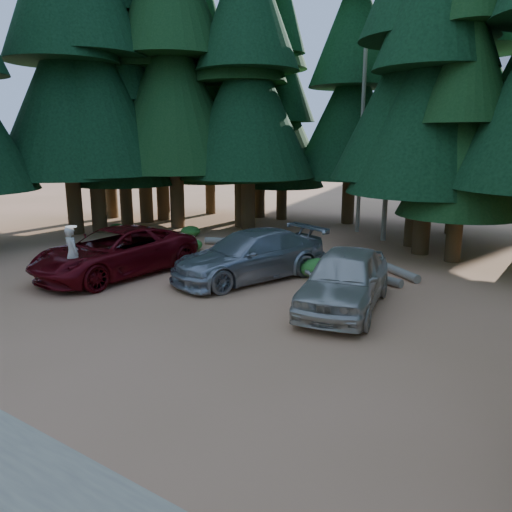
# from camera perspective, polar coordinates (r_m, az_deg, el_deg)

# --- Properties ---
(ground) EXTENTS (160.00, 160.00, 0.00)m
(ground) POSITION_cam_1_polar(r_m,az_deg,el_deg) (13.75, -10.76, -7.87)
(ground) COLOR #AA7448
(ground) RESTS_ON ground
(forest_belt_north) EXTENTS (36.00, 7.00, 22.00)m
(forest_belt_north) POSITION_cam_1_polar(r_m,az_deg,el_deg) (26.14, 13.04, 2.14)
(forest_belt_north) COLOR black
(forest_belt_north) RESTS_ON ground
(snag_front) EXTENTS (0.24, 0.24, 12.00)m
(snag_front) POSITION_cam_1_polar(r_m,az_deg,el_deg) (24.95, 15.12, 15.37)
(snag_front) COLOR gray
(snag_front) RESTS_ON ground
(snag_back) EXTENTS (0.20, 0.20, 10.00)m
(snag_back) POSITION_cam_1_polar(r_m,az_deg,el_deg) (27.05, 11.98, 13.22)
(snag_back) COLOR gray
(snag_back) RESTS_ON ground
(red_pickup) EXTENTS (3.27, 6.40, 1.73)m
(red_pickup) POSITION_cam_1_polar(r_m,az_deg,el_deg) (18.92, -15.75, 0.46)
(red_pickup) COLOR #5C070E
(red_pickup) RESTS_ON ground
(silver_minivan_center) EXTENTS (4.23, 6.36, 1.71)m
(silver_minivan_center) POSITION_cam_1_polar(r_m,az_deg,el_deg) (17.73, -0.72, 0.09)
(silver_minivan_center) COLOR #96999D
(silver_minivan_center) RESTS_ON ground
(silver_minivan_right) EXTENTS (3.15, 5.52, 1.77)m
(silver_minivan_right) POSITION_cam_1_polar(r_m,az_deg,el_deg) (14.88, 10.10, -2.60)
(silver_minivan_right) COLOR #BCB6A7
(silver_minivan_right) RESTS_ON ground
(frisbee_player) EXTENTS (0.70, 0.52, 1.77)m
(frisbee_player) POSITION_cam_1_polar(r_m,az_deg,el_deg) (17.45, -20.28, 0.35)
(frisbee_player) COLOR beige
(frisbee_player) RESTS_ON ground
(log_left) EXTENTS (4.41, 2.30, 0.34)m
(log_left) POSITION_cam_1_polar(r_m,az_deg,el_deg) (23.35, -0.21, 1.59)
(log_left) COLOR gray
(log_left) RESTS_ON ground
(log_mid) EXTENTS (3.22, 2.50, 0.31)m
(log_mid) POSITION_cam_1_polar(r_m,az_deg,el_deg) (19.60, 14.69, -1.18)
(log_mid) COLOR gray
(log_mid) RESTS_ON ground
(log_right) EXTENTS (4.61, 1.50, 0.30)m
(log_right) POSITION_cam_1_polar(r_m,az_deg,el_deg) (18.75, 10.30, -1.62)
(log_right) COLOR gray
(log_right) RESTS_ON ground
(shrub_far_left) EXTENTS (0.99, 0.99, 0.54)m
(shrub_far_left) POSITION_cam_1_polar(r_m,az_deg,el_deg) (25.76, -7.50, 2.82)
(shrub_far_left) COLOR #29661E
(shrub_far_left) RESTS_ON ground
(shrub_left) EXTENTS (0.97, 0.97, 0.53)m
(shrub_left) POSITION_cam_1_polar(r_m,az_deg,el_deg) (22.46, -7.38, 1.26)
(shrub_left) COLOR #29661E
(shrub_left) RESTS_ON ground
(shrub_center_left) EXTENTS (1.26, 1.26, 0.69)m
(shrub_center_left) POSITION_cam_1_polar(r_m,az_deg,el_deg) (22.43, -1.24, 1.57)
(shrub_center_left) COLOR #29661E
(shrub_center_left) RESTS_ON ground
(shrub_center_right) EXTENTS (0.89, 0.89, 0.49)m
(shrub_center_right) POSITION_cam_1_polar(r_m,az_deg,el_deg) (20.23, 0.73, -0.03)
(shrub_center_right) COLOR #29661E
(shrub_center_right) RESTS_ON ground
(shrub_right) EXTENTS (1.23, 1.23, 0.68)m
(shrub_right) POSITION_cam_1_polar(r_m,az_deg,el_deg) (18.21, 6.79, -1.33)
(shrub_right) COLOR #29661E
(shrub_right) RESTS_ON ground
(shrub_edge_west) EXTENTS (0.90, 0.90, 0.50)m
(shrub_edge_west) POSITION_cam_1_polar(r_m,az_deg,el_deg) (27.53, -15.57, 3.07)
(shrub_edge_west) COLOR #29661E
(shrub_edge_west) RESTS_ON ground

